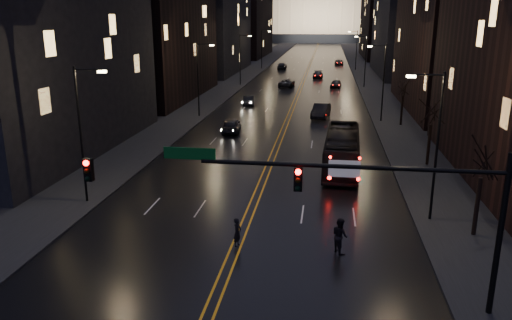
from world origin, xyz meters
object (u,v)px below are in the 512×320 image
at_px(oncoming_car_b, 249,100).
at_px(receding_car_a, 321,111).
at_px(oncoming_car_a, 231,125).
at_px(pedestrian_b, 340,236).
at_px(bus, 342,150).
at_px(pedestrian_a, 237,232).
at_px(traffic_signal, 358,193).

relative_size(oncoming_car_b, receding_car_a, 0.81).
xyz_separation_m(oncoming_car_a, pedestrian_b, (10.94, -27.19, 0.17)).
xyz_separation_m(oncoming_car_a, oncoming_car_b, (-0.81, 17.40, -0.09)).
bearing_deg(oncoming_car_b, oncoming_car_a, 85.52).
distance_m(bus, pedestrian_a, 16.40).
distance_m(receding_car_a, pedestrian_b, 36.84).
xyz_separation_m(bus, pedestrian_b, (-0.46, -15.29, -0.60)).
bearing_deg(receding_car_a, traffic_signal, -79.64).
bearing_deg(oncoming_car_a, receding_car_a, -140.08).
height_order(bus, receding_car_a, bus).
bearing_deg(traffic_signal, pedestrian_b, 94.84).
bearing_deg(oncoming_car_a, pedestrian_b, 106.16).
distance_m(traffic_signal, pedestrian_a, 8.82).
distance_m(traffic_signal, bus, 20.60).
bearing_deg(oncoming_car_a, traffic_signal, 103.68).
height_order(traffic_signal, bus, traffic_signal).
height_order(traffic_signal, pedestrian_a, traffic_signal).
xyz_separation_m(receding_car_a, pedestrian_a, (-3.88, -36.81, -0.05)).
height_order(bus, oncoming_car_a, bus).
height_order(oncoming_car_b, pedestrian_b, pedestrian_b).
height_order(traffic_signal, pedestrian_b, traffic_signal).
distance_m(oncoming_car_b, receding_car_a, 12.83).
xyz_separation_m(oncoming_car_a, pedestrian_a, (5.51, -27.19, 0.01)).
height_order(oncoming_car_b, receding_car_a, receding_car_a).
distance_m(pedestrian_a, pedestrian_b, 5.43).
height_order(traffic_signal, oncoming_car_a, traffic_signal).
bearing_deg(receding_car_a, oncoming_car_b, 150.34).
relative_size(pedestrian_a, pedestrian_b, 0.83).
distance_m(oncoming_car_b, pedestrian_a, 45.03).
bearing_deg(pedestrian_b, oncoming_car_a, -10.53).
height_order(oncoming_car_b, pedestrian_a, pedestrian_a).
bearing_deg(traffic_signal, oncoming_car_b, 103.79).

